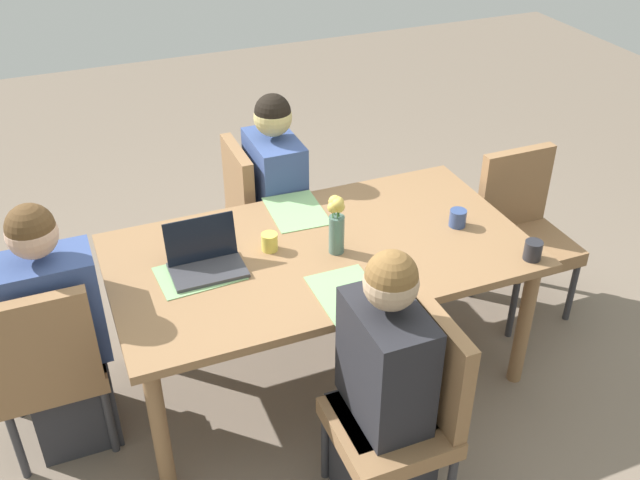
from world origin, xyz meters
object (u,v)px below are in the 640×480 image
coffee_mug_near_right (270,242)px  coffee_mug_centre_left (533,250)px  chair_near_left_mid (260,210)px  chair_head_right_left_far (48,361)px  phone_black (200,232)px  flower_vase (336,221)px  chair_head_left_right_near (522,226)px  dining_table (320,262)px  person_far_left_near (384,396)px  person_near_left_mid (276,208)px  laptop_head_right_left_far (206,260)px  coffee_mug_near_left (458,218)px  chair_far_left_near (407,406)px  person_head_right_left_far (59,342)px

coffee_mug_near_right → coffee_mug_centre_left: size_ratio=0.93×
chair_near_left_mid → chair_head_right_left_far: same height
chair_head_right_left_far → phone_black: 0.89m
flower_vase → phone_black: bearing=-36.1°
chair_near_left_mid → phone_black: size_ratio=6.00×
chair_head_right_left_far → chair_head_left_right_near: bearing=-176.6°
coffee_mug_centre_left → dining_table: bearing=-26.7°
person_far_left_near → person_near_left_mid: same height
person_far_left_near → chair_head_right_left_far: (1.20, -0.73, -0.03)m
laptop_head_right_left_far → coffee_mug_near_left: size_ratio=3.81×
chair_head_left_right_near → laptop_head_right_left_far: size_ratio=2.81×
laptop_head_right_left_far → coffee_mug_centre_left: bearing=161.0°
chair_far_left_near → coffee_mug_near_right: bearing=-75.0°
person_head_right_left_far → chair_head_left_right_near: 2.41m
coffee_mug_near_left → flower_vase: bearing=-1.3°
flower_vase → coffee_mug_near_left: (-0.63, 0.01, -0.12)m
chair_far_left_near → laptop_head_right_left_far: size_ratio=2.81×
chair_near_left_mid → coffee_mug_near_right: (0.18, 0.72, 0.27)m
flower_vase → coffee_mug_centre_left: bearing=154.0°
person_head_right_left_far → coffee_mug_centre_left: person_head_right_left_far is taller
coffee_mug_near_left → person_near_left_mid: bearing=-51.2°
person_far_left_near → phone_black: size_ratio=7.97×
person_near_left_mid → person_far_left_near: bearing=86.7°
person_near_left_mid → phone_black: person_near_left_mid is taller
dining_table → coffee_mug_centre_left: bearing=153.3°
chair_head_right_left_far → coffee_mug_near_right: chair_head_right_left_far is taller
person_near_left_mid → coffee_mug_near_left: person_near_left_mid is taller
chair_near_left_mid → person_far_left_near: bearing=89.6°
dining_table → coffee_mug_centre_left: 0.96m
dining_table → phone_black: (0.47, -0.35, 0.08)m
laptop_head_right_left_far → coffee_mug_near_right: size_ratio=3.84×
person_far_left_near → person_near_left_mid: 1.52m
flower_vase → phone_black: size_ratio=1.87×
chair_near_left_mid → person_near_left_mid: (-0.07, 0.06, 0.03)m
coffee_mug_near_left → phone_black: 1.23m
person_far_left_near → person_near_left_mid: size_ratio=1.00×
chair_near_left_mid → person_near_left_mid: size_ratio=0.75×
coffee_mug_near_left → coffee_mug_centre_left: bearing=113.7°
person_near_left_mid → coffee_mug_near_left: 1.06m
chair_far_left_near → coffee_mug_near_left: chair_far_left_near is taller
chair_head_left_right_near → flower_vase: flower_vase is taller
chair_head_right_left_far → coffee_mug_near_left: (-1.93, 0.02, 0.27)m
chair_near_left_mid → coffee_mug_near_right: bearing=76.0°
coffee_mug_near_left → chair_head_left_right_near: bearing=-162.4°
person_head_right_left_far → coffee_mug_near_right: person_head_right_left_far is taller
flower_vase → laptop_head_right_left_far: 0.60m
person_head_right_left_far → coffee_mug_centre_left: (-2.03, 0.47, 0.24)m
dining_table → laptop_head_right_left_far: 0.54m
flower_vase → laptop_head_right_left_far: (0.58, -0.09, -0.12)m
person_head_right_left_far → phone_black: (-0.71, -0.31, 0.20)m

